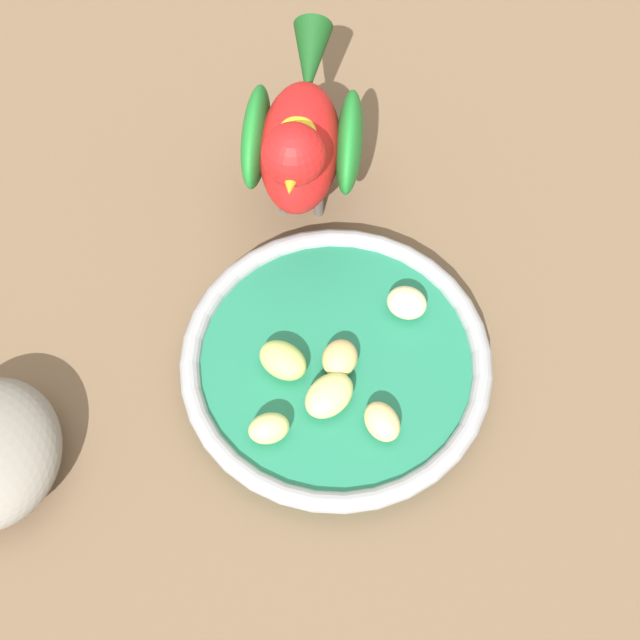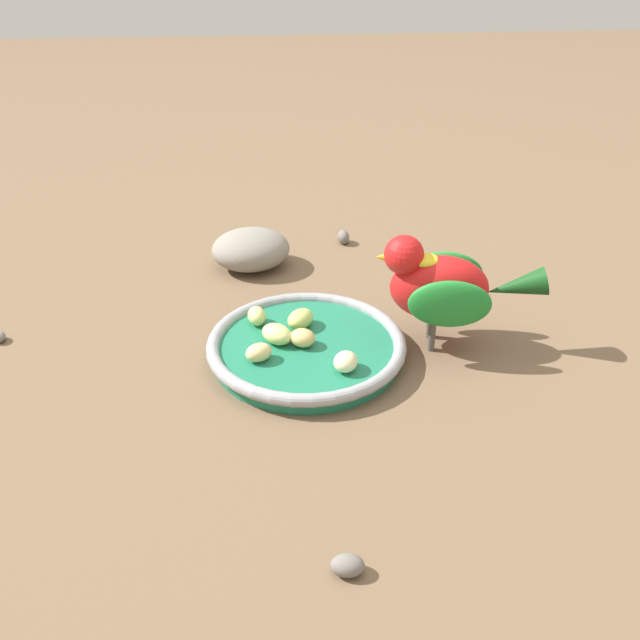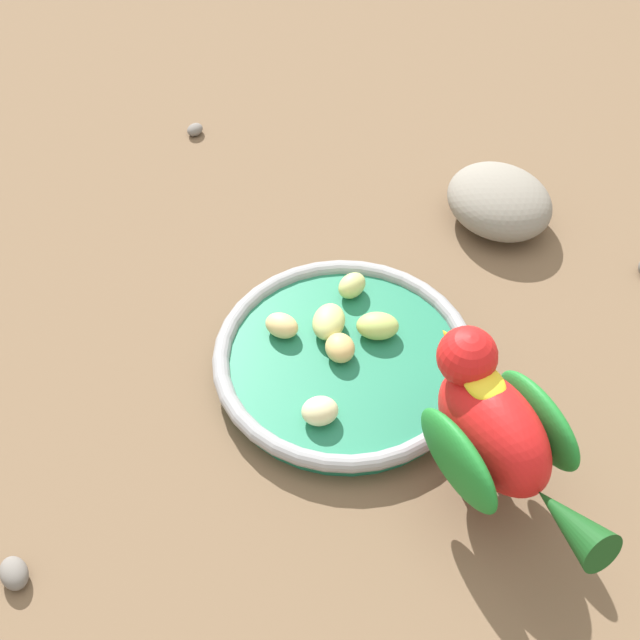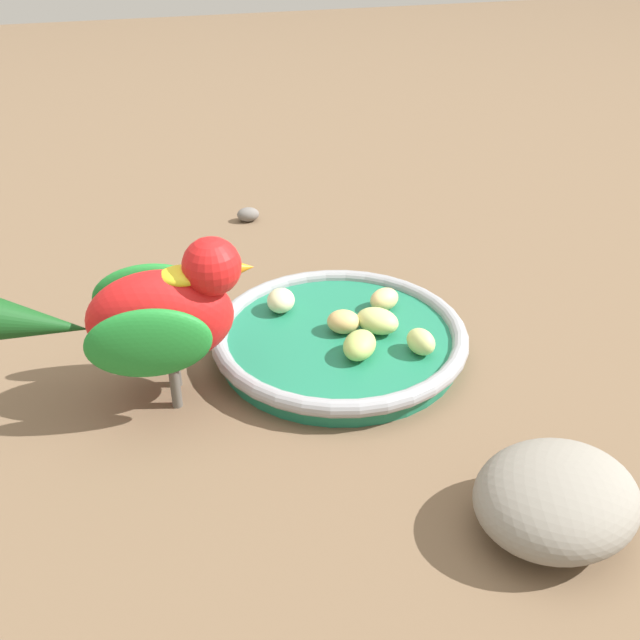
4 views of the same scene
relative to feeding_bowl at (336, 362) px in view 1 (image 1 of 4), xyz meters
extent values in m
plane|color=brown|center=(0.01, -0.02, -0.01)|extent=(4.00, 4.00, 0.00)
cylinder|color=#1E7251|center=(0.00, 0.00, 0.00)|extent=(0.21, 0.21, 0.02)
torus|color=#93969B|center=(0.00, 0.00, 0.01)|extent=(0.23, 0.23, 0.01)
ellipsoid|color=#C6D17A|center=(-0.03, 0.01, 0.02)|extent=(0.05, 0.05, 0.02)
ellipsoid|color=#B2CC66|center=(0.00, 0.04, 0.02)|extent=(0.04, 0.05, 0.02)
ellipsoid|color=#C6D17A|center=(-0.06, 0.05, 0.02)|extent=(0.03, 0.03, 0.02)
ellipsoid|color=#E5C67F|center=(-0.05, -0.03, 0.02)|extent=(0.04, 0.03, 0.02)
ellipsoid|color=tan|center=(0.00, 0.00, 0.02)|extent=(0.04, 0.03, 0.02)
ellipsoid|color=beige|center=(0.04, -0.05, 0.02)|extent=(0.04, 0.04, 0.02)
cylinder|color=#59544C|center=(0.15, 0.01, 0.00)|extent=(0.01, 0.01, 0.04)
cylinder|color=#59544C|center=(0.15, 0.03, 0.00)|extent=(0.01, 0.01, 0.04)
ellipsoid|color=red|center=(0.15, 0.02, 0.06)|extent=(0.12, 0.08, 0.08)
ellipsoid|color=#1E7F2D|center=(0.16, -0.02, 0.06)|extent=(0.09, 0.03, 0.06)
ellipsoid|color=#1E7F2D|center=(0.17, 0.05, 0.06)|extent=(0.09, 0.03, 0.06)
cone|color=#144719|center=(0.24, 0.01, 0.07)|extent=(0.08, 0.04, 0.05)
sphere|color=red|center=(0.11, 0.03, 0.10)|extent=(0.05, 0.05, 0.05)
cone|color=orange|center=(0.09, 0.03, 0.10)|extent=(0.02, 0.02, 0.02)
ellipsoid|color=yellow|center=(0.13, 0.02, 0.10)|extent=(0.04, 0.03, 0.01)
camera|label=1|loc=(-0.26, 0.02, 0.54)|focal=45.20mm
camera|label=2|loc=(-0.04, -0.73, 0.47)|focal=42.41mm
camera|label=3|loc=(0.39, -0.30, 0.62)|focal=51.31mm
camera|label=4|loc=(0.18, 0.50, 0.34)|focal=39.66mm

